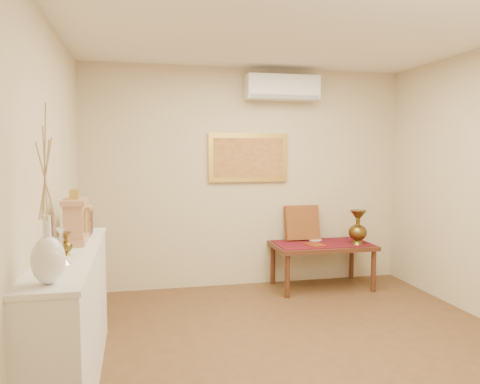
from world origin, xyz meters
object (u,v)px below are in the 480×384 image
object	(u,v)px
white_vase	(46,197)
low_table	(322,249)
mantel_clock	(76,220)
wooden_chest	(82,220)
brass_urn_tall	(358,224)
display_ledge	(72,319)

from	to	relation	value
white_vase	low_table	world-z (taller)	white_vase
mantel_clock	wooden_chest	distance (m)	0.36
white_vase	wooden_chest	distance (m)	1.52
brass_urn_tall	wooden_chest	bearing A→B (deg)	-160.49
wooden_chest	low_table	bearing A→B (deg)	24.91
low_table	mantel_clock	bearing A→B (deg)	-149.18
brass_urn_tall	mantel_clock	distance (m)	3.40
brass_urn_tall	display_ledge	xyz separation A→B (m)	(-3.07, -1.73, -0.32)
brass_urn_tall	wooden_chest	distance (m)	3.25
wooden_chest	brass_urn_tall	bearing A→B (deg)	19.51
display_ledge	low_table	distance (m)	3.27
display_ledge	low_table	size ratio (longest dim) A/B	1.68
white_vase	low_table	distance (m)	3.93
brass_urn_tall	low_table	distance (m)	0.53
white_vase	brass_urn_tall	world-z (taller)	white_vase
white_vase	mantel_clock	distance (m)	1.16
brass_urn_tall	low_table	xyz separation A→B (m)	(-0.39, 0.15, -0.32)
brass_urn_tall	low_table	size ratio (longest dim) A/B	0.42
display_ledge	wooden_chest	distance (m)	0.89
display_ledge	mantel_clock	size ratio (longest dim) A/B	4.93
display_ledge	wooden_chest	world-z (taller)	wooden_chest
display_ledge	low_table	bearing A→B (deg)	35.10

